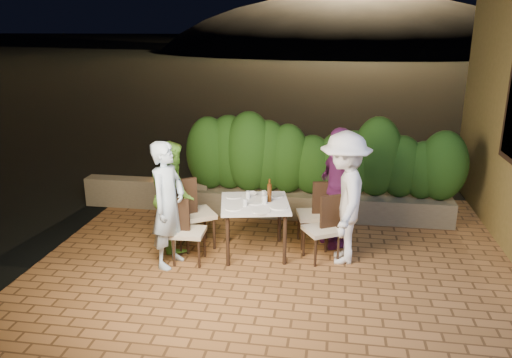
% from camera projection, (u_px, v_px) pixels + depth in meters
% --- Properties ---
extents(ground, '(400.00, 400.00, 0.00)m').
position_uv_depth(ground, '(298.00, 283.00, 6.19)').
color(ground, black).
rests_on(ground, ground).
extents(terrace_floor, '(7.00, 6.00, 0.15)m').
position_uv_depth(terrace_floor, '(300.00, 269.00, 6.68)').
color(terrace_floor, brown).
rests_on(terrace_floor, ground).
extents(planter, '(4.20, 0.55, 0.40)m').
position_uv_depth(planter, '(321.00, 205.00, 8.27)').
color(planter, brown).
rests_on(planter, ground).
extents(hedge, '(4.00, 0.70, 1.10)m').
position_uv_depth(hedge, '(322.00, 161.00, 8.05)').
color(hedge, '#1B3D10').
rests_on(hedge, planter).
extents(parapet, '(2.20, 0.30, 0.50)m').
position_uv_depth(parapet, '(148.00, 193.00, 8.70)').
color(parapet, brown).
rests_on(parapet, ground).
extents(hill, '(52.00, 40.00, 22.00)m').
position_uv_depth(hill, '(349.00, 84.00, 63.71)').
color(hill, black).
rests_on(hill, ground).
extents(dining_table, '(1.08, 1.08, 0.75)m').
position_uv_depth(dining_table, '(255.00, 228.00, 6.88)').
color(dining_table, white).
rests_on(dining_table, ground).
extents(plate_nw, '(0.23, 0.23, 0.01)m').
position_uv_depth(plate_nw, '(233.00, 208.00, 6.54)').
color(plate_nw, white).
rests_on(plate_nw, dining_table).
extents(plate_sw, '(0.22, 0.22, 0.01)m').
position_uv_depth(plate_sw, '(234.00, 196.00, 6.99)').
color(plate_sw, white).
rests_on(plate_sw, dining_table).
extents(plate_ne, '(0.24, 0.24, 0.01)m').
position_uv_depth(plate_ne, '(279.00, 207.00, 6.58)').
color(plate_ne, white).
rests_on(plate_ne, dining_table).
extents(plate_se, '(0.21, 0.21, 0.01)m').
position_uv_depth(plate_se, '(276.00, 196.00, 7.02)').
color(plate_se, white).
rests_on(plate_se, dining_table).
extents(plate_centre, '(0.24, 0.24, 0.01)m').
position_uv_depth(plate_centre, '(255.00, 202.00, 6.75)').
color(plate_centre, white).
rests_on(plate_centre, dining_table).
extents(plate_front, '(0.24, 0.24, 0.01)m').
position_uv_depth(plate_front, '(261.00, 211.00, 6.43)').
color(plate_front, white).
rests_on(plate_front, dining_table).
extents(glass_nw, '(0.06, 0.06, 0.10)m').
position_uv_depth(glass_nw, '(245.00, 203.00, 6.61)').
color(glass_nw, silver).
rests_on(glass_nw, dining_table).
extents(glass_sw, '(0.06, 0.06, 0.11)m').
position_uv_depth(glass_sw, '(248.00, 195.00, 6.90)').
color(glass_sw, silver).
rests_on(glass_sw, dining_table).
extents(glass_ne, '(0.07, 0.07, 0.11)m').
position_uv_depth(glass_ne, '(265.00, 200.00, 6.70)').
color(glass_ne, silver).
rests_on(glass_ne, dining_table).
extents(glass_se, '(0.06, 0.06, 0.11)m').
position_uv_depth(glass_se, '(264.00, 194.00, 6.92)').
color(glass_se, silver).
rests_on(glass_se, dining_table).
extents(beer_bottle, '(0.06, 0.06, 0.32)m').
position_uv_depth(beer_bottle, '(269.00, 190.00, 6.75)').
color(beer_bottle, '#45230B').
rests_on(beer_bottle, dining_table).
extents(bowl, '(0.21, 0.21, 0.04)m').
position_uv_depth(bowl, '(251.00, 194.00, 7.05)').
color(bowl, white).
rests_on(bowl, dining_table).
extents(chair_left_front, '(0.43, 0.43, 0.89)m').
position_uv_depth(chair_left_front, '(189.00, 231.00, 6.61)').
color(chair_left_front, black).
rests_on(chair_left_front, ground).
extents(chair_left_back, '(0.67, 0.67, 1.04)m').
position_uv_depth(chair_left_back, '(196.00, 212.00, 7.05)').
color(chair_left_back, black).
rests_on(chair_left_back, ground).
extents(chair_right_front, '(0.57, 0.57, 0.90)m').
position_uv_depth(chair_right_front, '(321.00, 229.00, 6.66)').
color(chair_right_front, black).
rests_on(chair_right_front, ground).
extents(chair_right_back, '(0.52, 0.52, 0.95)m').
position_uv_depth(chair_right_back, '(313.00, 214.00, 7.12)').
color(chair_right_back, black).
rests_on(chair_right_back, ground).
extents(diner_blue, '(0.53, 0.68, 1.67)m').
position_uv_depth(diner_blue, '(168.00, 205.00, 6.42)').
color(diner_blue, silver).
rests_on(diner_blue, ground).
extents(diner_green, '(0.89, 0.94, 1.54)m').
position_uv_depth(diner_green, '(173.00, 195.00, 6.99)').
color(diner_green, '#73C33D').
rests_on(diner_green, ground).
extents(diner_white, '(0.68, 1.16, 1.77)m').
position_uv_depth(diner_white, '(344.00, 198.00, 6.53)').
color(diner_white, white).
rests_on(diner_white, ground).
extents(diner_purple, '(0.81, 1.09, 1.73)m').
position_uv_depth(diner_purple, '(338.00, 187.00, 7.03)').
color(diner_purple, '#65215F').
rests_on(diner_purple, ground).
extents(parapet_lamp, '(0.10, 0.10, 0.14)m').
position_uv_depth(parapet_lamp, '(162.00, 176.00, 8.57)').
color(parapet_lamp, orange).
rests_on(parapet_lamp, parapet).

